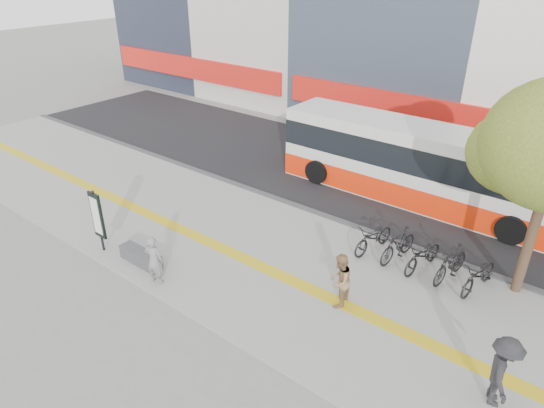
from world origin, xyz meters
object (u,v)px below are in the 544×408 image
Objects in this scene: seated_woman at (154,260)px; pedestrian_tan at (340,281)px; signboard at (97,216)px; bus at (418,166)px; bench at (141,257)px; pedestrian_dark at (502,372)px.

seated_woman is 5.43m from pedestrian_tan.
signboard is 2.80m from seated_woman.
bus is at bearing 56.53° from signboard.
bench is 0.14× the size of bus.
signboard is at bearing -169.19° from bench.
bus is (6.62, 10.01, 0.10)m from signboard.
signboard is 12.14m from pedestrian_dark.
seated_woman is 9.42m from pedestrian_dark.
bus is at bearing -128.60° from seated_woman.
bus reaches higher than pedestrian_dark.
pedestrian_dark is at bearing 7.70° from bench.
pedestrian_tan is (0.98, -7.58, -0.57)m from bus.
bench is 10.98m from bus.
seated_woman is (-3.86, -10.04, -0.60)m from bus.
signboard is 1.40× the size of seated_woman.
seated_woman reaches higher than bench.
pedestrian_dark reaches higher than pedestrian_tan.
pedestrian_dark is (9.25, 1.75, 0.11)m from seated_woman.
pedestrian_dark is (10.41, 1.41, 0.67)m from bench.
bus is 10.77m from seated_woman.
bench is 0.73× the size of signboard.
bench is at bearing -33.91° from seated_woman.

